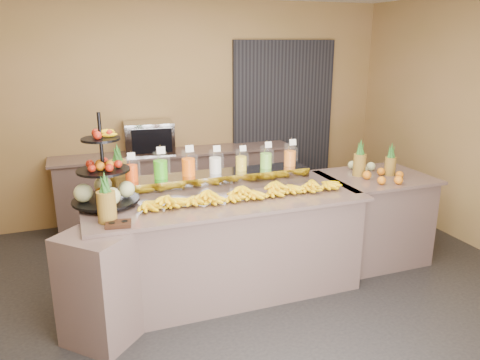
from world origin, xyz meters
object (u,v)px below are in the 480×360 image
banana_heap (242,191)px  right_fruit_pile (379,171)px  condiment_caddy (118,224)px  fruit_stand (109,182)px  pitcher_tray (216,180)px  oven_warmer (149,138)px

banana_heap → right_fruit_pile: size_ratio=4.40×
condiment_caddy → banana_heap: bearing=14.9°
fruit_stand → right_fruit_pile: fruit_stand is taller
pitcher_tray → banana_heap: 0.39m
fruit_stand → right_fruit_pile: (2.67, -0.11, -0.13)m
pitcher_tray → condiment_caddy: size_ratio=9.75×
condiment_caddy → pitcher_tray: bearing=33.9°
pitcher_tray → right_fruit_pile: 1.69m
right_fruit_pile → oven_warmer: oven_warmer is taller
banana_heap → fruit_stand: bearing=168.8°
pitcher_tray → banana_heap: (0.14, -0.36, -0.01)m
condiment_caddy → oven_warmer: size_ratio=0.32×
right_fruit_pile → oven_warmer: size_ratio=0.73×
banana_heap → oven_warmer: oven_warmer is taller
pitcher_tray → oven_warmer: 1.71m
fruit_stand → pitcher_tray: bearing=21.4°
condiment_caddy → oven_warmer: (0.64, 2.33, 0.18)m
banana_heap → fruit_stand: 1.16m
fruit_stand → condiment_caddy: (0.01, -0.52, -0.19)m
pitcher_tray → condiment_caddy: pitcher_tray is taller
pitcher_tray → banana_heap: bearing=-69.2°
fruit_stand → oven_warmer: 1.92m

